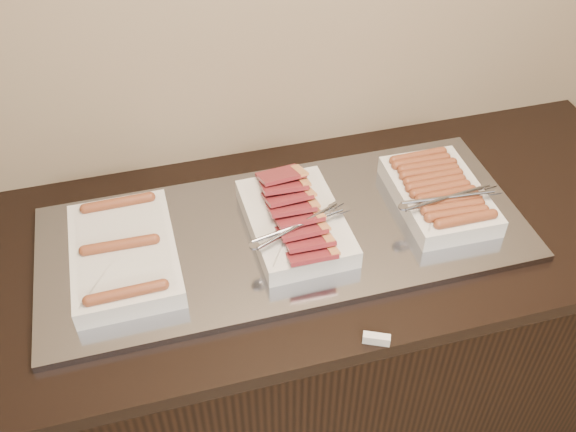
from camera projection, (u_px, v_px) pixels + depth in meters
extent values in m
cube|color=black|center=(290.00, 347.00, 1.93)|extent=(2.00, 0.70, 0.86)
cube|color=black|center=(291.00, 242.00, 1.62)|extent=(2.06, 0.76, 0.04)
cube|color=#92959F|center=(285.00, 234.00, 1.60)|extent=(1.20, 0.50, 0.02)
cube|color=silver|center=(124.00, 254.00, 1.50)|extent=(0.24, 0.36, 0.05)
cylinder|color=brown|center=(126.00, 293.00, 1.37)|extent=(0.16, 0.03, 0.03)
cylinder|color=brown|center=(120.00, 245.00, 1.48)|extent=(0.16, 0.03, 0.03)
cylinder|color=brown|center=(118.00, 203.00, 1.58)|extent=(0.16, 0.03, 0.03)
cube|color=silver|center=(295.00, 222.00, 1.58)|extent=(0.23, 0.34, 0.05)
cube|color=maroon|center=(310.00, 253.00, 1.47)|extent=(0.11, 0.09, 0.04)
cube|color=maroon|center=(308.00, 240.00, 1.49)|extent=(0.11, 0.09, 0.04)
cube|color=maroon|center=(301.00, 229.00, 1.52)|extent=(0.11, 0.09, 0.04)
cube|color=maroon|center=(298.00, 217.00, 1.54)|extent=(0.12, 0.09, 0.04)
cube|color=maroon|center=(291.00, 206.00, 1.57)|extent=(0.11, 0.09, 0.04)
cube|color=maroon|center=(287.00, 196.00, 1.59)|extent=(0.12, 0.10, 0.04)
cube|color=maroon|center=(284.00, 185.00, 1.62)|extent=(0.12, 0.09, 0.04)
cube|color=maroon|center=(281.00, 175.00, 1.64)|extent=(0.12, 0.10, 0.04)
cube|color=silver|center=(438.00, 195.00, 1.65)|extent=(0.22, 0.33, 0.05)
cylinder|color=brown|center=(466.00, 219.00, 1.54)|extent=(0.14, 0.03, 0.03)
cylinder|color=brown|center=(457.00, 214.00, 1.55)|extent=(0.14, 0.03, 0.03)
cylinder|color=brown|center=(453.00, 207.00, 1.57)|extent=(0.14, 0.03, 0.03)
cylinder|color=brown|center=(451.00, 201.00, 1.59)|extent=(0.14, 0.03, 0.03)
cylinder|color=brown|center=(446.00, 195.00, 1.61)|extent=(0.14, 0.03, 0.03)
cylinder|color=brown|center=(440.00, 189.00, 1.62)|extent=(0.14, 0.03, 0.03)
cylinder|color=brown|center=(436.00, 183.00, 1.64)|extent=(0.14, 0.03, 0.03)
cylinder|color=brown|center=(433.00, 178.00, 1.66)|extent=(0.14, 0.03, 0.03)
cylinder|color=brown|center=(429.00, 172.00, 1.67)|extent=(0.14, 0.03, 0.03)
cylinder|color=brown|center=(427.00, 166.00, 1.69)|extent=(0.14, 0.03, 0.03)
cylinder|color=brown|center=(421.00, 161.00, 1.71)|extent=(0.14, 0.03, 0.03)
cylinder|color=brown|center=(418.00, 156.00, 1.72)|extent=(0.14, 0.03, 0.03)
cube|color=silver|center=(376.00, 339.00, 1.36)|extent=(0.06, 0.04, 0.02)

